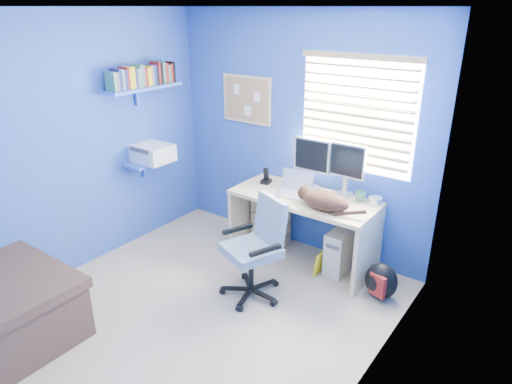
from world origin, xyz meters
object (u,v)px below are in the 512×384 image
Objects in this scene: office_chair at (255,260)px; desk at (303,229)px; laptop at (294,185)px; cat at (325,201)px; tower_pc at (342,250)px.

desk is at bearing 85.97° from office_chair.
desk is at bearing 8.09° from laptop.
cat is 1.04× the size of tower_pc.
tower_pc is at bearing 75.78° from cat.
office_chair is at bearing -114.66° from cat.
desk is 3.14× the size of cat.
office_chair is (-0.46, -0.85, 0.12)m from tower_pc.
office_chair is (0.05, -0.72, -0.50)m from laptop.
laptop is at bearing -164.26° from tower_pc.
desk reaches higher than tower_pc.
office_chair is at bearing -117.02° from tower_pc.
laptop reaches higher than tower_pc.
laptop is (-0.10, -0.04, 0.48)m from desk.
tower_pc is 0.48× the size of office_chair.
office_chair reaches higher than cat.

